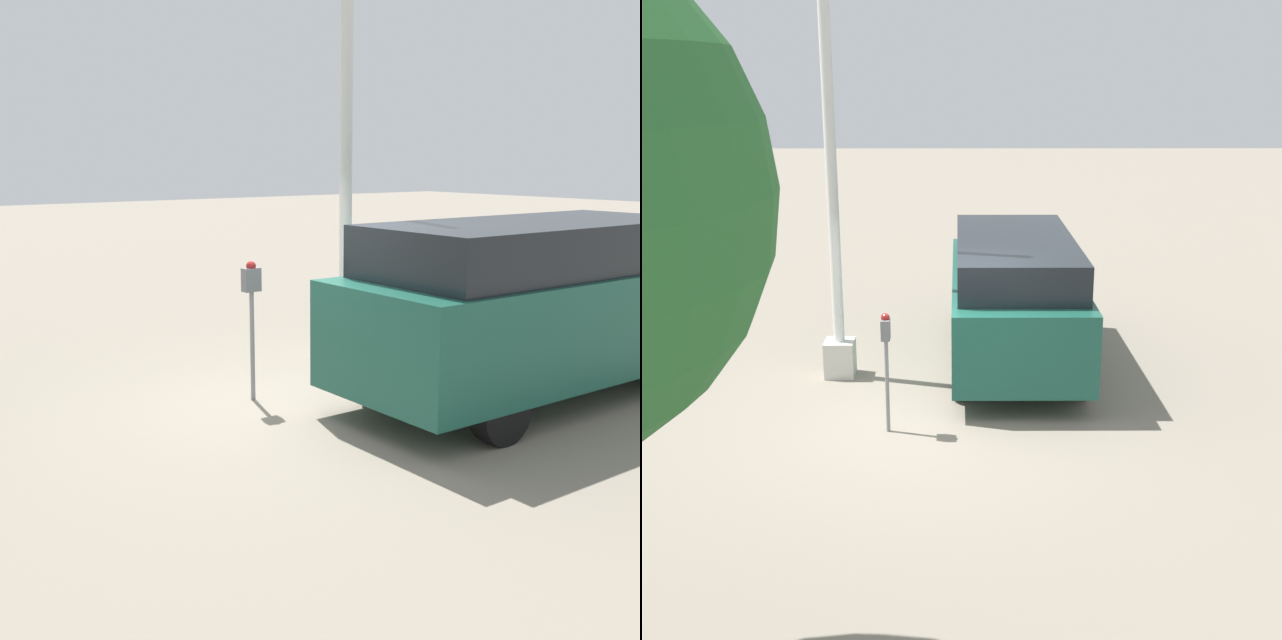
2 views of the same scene
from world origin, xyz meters
TOP-DOWN VIEW (x-y plane):
  - ground_plane at (0.00, 0.00)m, footprint 80.00×80.00m
  - parking_meter_near at (-0.28, 0.55)m, footprint 0.20×0.11m
  - lamp_post at (1.72, 1.44)m, footprint 0.44×0.44m
  - parked_van at (2.41, -1.22)m, footprint 5.02×1.92m

SIDE VIEW (x-z plane):
  - ground_plane at x=0.00m, z-range 0.00..0.00m
  - parked_van at x=2.41m, z-range 0.09..2.10m
  - parking_meter_near at x=-0.28m, z-range 0.37..1.95m
  - lamp_post at x=1.72m, z-range -1.05..5.97m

